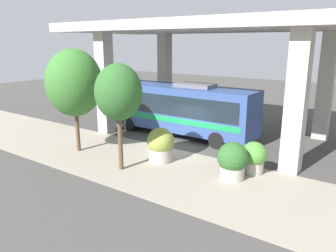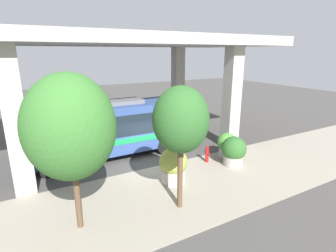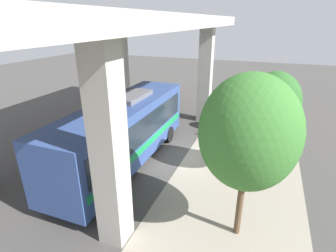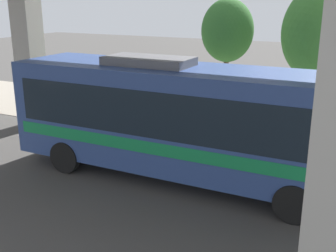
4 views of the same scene
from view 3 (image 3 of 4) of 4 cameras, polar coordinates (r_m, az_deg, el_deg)
The scene contains 10 objects.
ground_plane at distance 14.88m, azimuth 3.54°, elevation -6.98°, with size 80.00×80.00×0.00m, color #474442.
sidewalk_strip at distance 14.40m, azimuth 15.12°, elevation -8.80°, with size 6.00×40.00×0.02m.
overpass at distance 14.70m, azimuth -11.71°, elevation 19.07°, with size 9.40×20.68×7.45m.
bus at distance 13.75m, azimuth -9.62°, elevation -0.77°, with size 2.76×10.30×3.60m.
fire_hydrant at distance 17.37m, azimuth 9.88°, elevation -0.87°, with size 0.43×0.21×1.07m.
planter_front at distance 14.33m, azimuth 11.97°, elevation -4.58°, with size 1.44×1.44×1.83m.
planter_middle at distance 18.08m, azimuth 14.09°, elevation 0.91°, with size 1.43×1.43×1.77m.
planter_back at distance 18.78m, azimuth 10.63°, elevation 1.72°, with size 1.23×1.23×1.58m.
street_tree_near at distance 8.47m, azimuth 17.18°, elevation -1.48°, with size 3.13×3.13×5.86m.
street_tree_far at distance 12.32m, azimuth 21.99°, elevation 4.67°, with size 2.26×2.26×5.25m.
Camera 3 is at (-3.81, 12.44, 7.21)m, focal length 28.00 mm.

